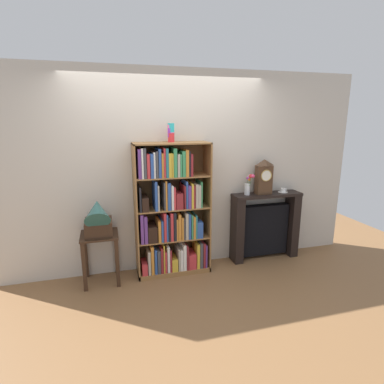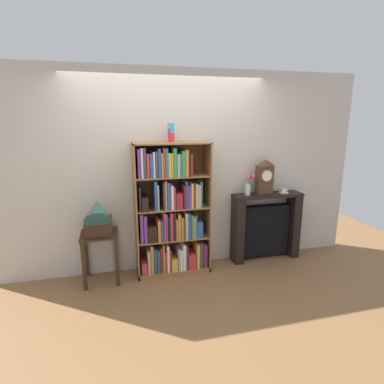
{
  "view_description": "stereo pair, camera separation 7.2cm",
  "coord_description": "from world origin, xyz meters",
  "views": [
    {
      "loc": [
        -0.78,
        -3.66,
        1.99
      ],
      "look_at": [
        0.26,
        0.06,
        1.07
      ],
      "focal_mm": 29.0,
      "sensor_mm": 36.0,
      "label": 1
    },
    {
      "loc": [
        -0.71,
        -3.68,
        1.99
      ],
      "look_at": [
        0.26,
        0.06,
        1.07
      ],
      "focal_mm": 29.0,
      "sensor_mm": 36.0,
      "label": 2
    }
  ],
  "objects": [
    {
      "name": "teacup_with_saucer",
      "position": [
        1.61,
        0.11,
        0.99
      ],
      "size": [
        0.14,
        0.14,
        0.06
      ],
      "color": "white",
      "rests_on": "fireplace_mantel"
    },
    {
      "name": "mantel_clock",
      "position": [
        1.3,
        0.1,
        1.21
      ],
      "size": [
        0.21,
        0.14,
        0.48
      ],
      "color": "#472D1C",
      "rests_on": "fireplace_mantel"
    },
    {
      "name": "fireplace_mantel",
      "position": [
        1.36,
        0.13,
        0.48
      ],
      "size": [
        0.99,
        0.26,
        0.96
      ],
      "color": "black",
      "rests_on": "ground"
    },
    {
      "name": "flower_vase",
      "position": [
        1.07,
        0.11,
        1.11
      ],
      "size": [
        0.12,
        0.18,
        0.3
      ],
      "color": "silver",
      "rests_on": "fireplace_mantel"
    },
    {
      "name": "ground_plane",
      "position": [
        0.0,
        0.0,
        -0.01
      ],
      "size": [
        7.91,
        6.4,
        0.02
      ],
      "primitive_type": "cube",
      "color": "brown"
    },
    {
      "name": "cup_stack",
      "position": [
        0.01,
        0.11,
        1.82
      ],
      "size": [
        0.08,
        0.08,
        0.23
      ],
      "color": "red",
      "rests_on": "bookshelf"
    },
    {
      "name": "side_table_left",
      "position": [
        -0.91,
        0.03,
        0.45
      ],
      "size": [
        0.44,
        0.42,
        0.63
      ],
      "color": "#382316",
      "rests_on": "ground"
    },
    {
      "name": "gramophone",
      "position": [
        -0.91,
        -0.03,
        0.85
      ],
      "size": [
        0.32,
        0.48,
        0.53
      ],
      "color": "#382316",
      "rests_on": "side_table_left"
    },
    {
      "name": "bookshelf",
      "position": [
        -0.02,
        0.05,
        0.77
      ],
      "size": [
        0.94,
        0.35,
        1.7
      ],
      "color": "olive",
      "rests_on": "ground"
    },
    {
      "name": "wall_back",
      "position": [
        0.23,
        0.28,
        1.3
      ],
      "size": [
        4.91,
        0.08,
        2.6
      ],
      "primitive_type": "cube",
      "color": "beige",
      "rests_on": "ground"
    }
  ]
}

